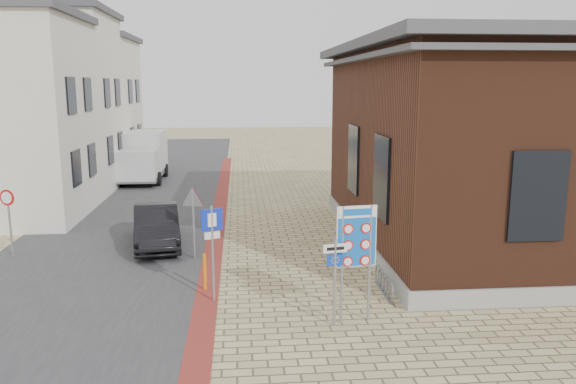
{
  "coord_description": "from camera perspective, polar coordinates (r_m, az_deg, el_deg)",
  "views": [
    {
      "loc": [
        -1.09,
        -11.58,
        5.44
      ],
      "look_at": [
        0.36,
        5.11,
        2.2
      ],
      "focal_mm": 35.0,
      "sensor_mm": 36.0,
      "label": 1
    }
  ],
  "objects": [
    {
      "name": "ground",
      "position": [
        12.84,
        0.37,
        -14.12
      ],
      "size": [
        120.0,
        120.0,
        0.0
      ],
      "primitive_type": "plane",
      "color": "tan",
      "rests_on": "ground"
    },
    {
      "name": "townhouse_mid",
      "position": [
        31.21,
        -23.75,
        8.43
      ],
      "size": [
        7.4,
        6.4,
        9.1
      ],
      "color": "silver",
      "rests_on": "ground"
    },
    {
      "name": "sedan",
      "position": [
        19.62,
        -13.22,
        -3.39
      ],
      "size": [
        2.08,
        4.32,
        1.36
      ],
      "primitive_type": "imported",
      "rotation": [
        0.0,
        0.0,
        0.16
      ],
      "color": "black",
      "rests_on": "ground"
    },
    {
      "name": "bollard",
      "position": [
        15.23,
        -8.45,
        -8.07
      ],
      "size": [
        0.1,
        0.1,
        1.02
      ],
      "primitive_type": "cylinder",
      "rotation": [
        0.0,
        0.0,
        0.08
      ],
      "color": "orange",
      "rests_on": "ground"
    },
    {
      "name": "border_sign",
      "position": [
        12.83,
        6.96,
        -4.77
      ],
      "size": [
        0.94,
        0.17,
        2.76
      ],
      "rotation": [
        0.0,
        0.0,
        0.13
      ],
      "color": "gray",
      "rests_on": "ground"
    },
    {
      "name": "speed_sign",
      "position": [
        19.75,
        -26.5,
        -1.88
      ],
      "size": [
        0.5,
        0.2,
        2.19
      ],
      "rotation": [
        0.0,
        0.0,
        -0.34
      ],
      "color": "gray",
      "rests_on": "ground"
    },
    {
      "name": "brick_building",
      "position": [
        21.23,
        23.5,
        4.76
      ],
      "size": [
        13.0,
        13.0,
        6.8
      ],
      "color": "gray",
      "rests_on": "ground"
    },
    {
      "name": "townhouse_far",
      "position": [
        36.96,
        -20.74,
        8.27
      ],
      "size": [
        7.4,
        6.4,
        8.3
      ],
      "color": "silver",
      "rests_on": "ground"
    },
    {
      "name": "curb_strip",
      "position": [
        22.27,
        -7.18,
        -3.24
      ],
      "size": [
        0.6,
        40.0,
        0.02
      ],
      "primitive_type": "cube",
      "color": "maroon",
      "rests_on": "ground"
    },
    {
      "name": "bike_rack",
      "position": [
        15.19,
        9.71,
        -9.15
      ],
      "size": [
        0.08,
        1.8,
        0.6
      ],
      "color": "slate",
      "rests_on": "ground"
    },
    {
      "name": "box_truck",
      "position": [
        32.74,
        -14.47,
        3.55
      ],
      "size": [
        2.29,
        5.28,
        2.75
      ],
      "rotation": [
        0.0,
        0.0,
        0.01
      ],
      "color": "slate",
      "rests_on": "ground"
    },
    {
      "name": "essen_sign",
      "position": [
        12.74,
        4.78,
        -7.89
      ],
      "size": [
        0.55,
        0.13,
        2.06
      ],
      "rotation": [
        0.0,
        0.0,
        0.16
      ],
      "color": "gray",
      "rests_on": "ground"
    },
    {
      "name": "yield_sign",
      "position": [
        17.61,
        -9.63,
        -1.39
      ],
      "size": [
        0.79,
        0.28,
        2.27
      ],
      "rotation": [
        0.0,
        0.0,
        -0.28
      ],
      "color": "gray",
      "rests_on": "ground"
    },
    {
      "name": "road_strip",
      "position": [
        27.49,
        -14.11,
        -0.78
      ],
      "size": [
        7.0,
        60.0,
        0.02
      ],
      "primitive_type": "cube",
      "color": "#38383A",
      "rests_on": "ground"
    },
    {
      "name": "parking_sign",
      "position": [
        14.11,
        -7.71,
        -4.57
      ],
      "size": [
        0.52,
        0.23,
        2.48
      ],
      "rotation": [
        0.0,
        0.0,
        0.37
      ],
      "color": "gray",
      "rests_on": "ground"
    }
  ]
}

